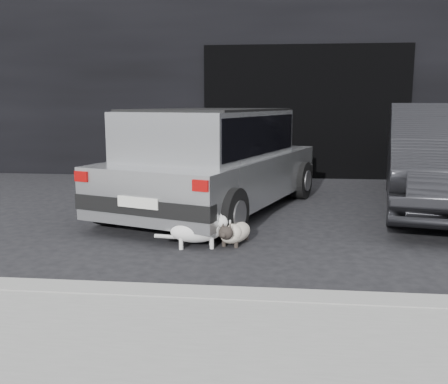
# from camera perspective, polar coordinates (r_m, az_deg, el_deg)

# --- Properties ---
(ground) EXTENTS (80.00, 80.00, 0.00)m
(ground) POSITION_cam_1_polar(r_m,az_deg,el_deg) (6.24, 1.62, -3.63)
(ground) COLOR black
(ground) RESTS_ON ground
(building_facade) EXTENTS (34.00, 4.00, 5.00)m
(building_facade) POSITION_cam_1_polar(r_m,az_deg,el_deg) (12.10, 8.93, 14.83)
(building_facade) COLOR black
(building_facade) RESTS_ON ground
(garage_opening) EXTENTS (4.00, 0.10, 2.60)m
(garage_opening) POSITION_cam_1_polar(r_m,az_deg,el_deg) (10.05, 9.27, 8.95)
(garage_opening) COLOR black
(garage_opening) RESTS_ON ground
(curb) EXTENTS (18.00, 0.25, 0.12)m
(curb) POSITION_cam_1_polar(r_m,az_deg,el_deg) (3.76, 14.03, -12.42)
(curb) COLOR gray
(curb) RESTS_ON ground
(silver_hatchback) EXTENTS (2.86, 4.17, 1.41)m
(silver_hatchback) POSITION_cam_1_polar(r_m,az_deg,el_deg) (6.84, -1.20, 4.13)
(silver_hatchback) COLOR #A9ABAE
(silver_hatchback) RESTS_ON ground
(second_car) EXTENTS (2.43, 4.73, 1.48)m
(second_car) POSITION_cam_1_polar(r_m,az_deg,el_deg) (7.68, 24.14, 3.70)
(second_car) COLOR black
(second_car) RESTS_ON ground
(cat_siamese) EXTENTS (0.41, 0.80, 0.28)m
(cat_siamese) POSITION_cam_1_polar(r_m,az_deg,el_deg) (5.31, 1.13, -4.66)
(cat_siamese) COLOR beige
(cat_siamese) RESTS_ON ground
(cat_white) EXTENTS (0.78, 0.36, 0.37)m
(cat_white) POSITION_cam_1_polar(r_m,az_deg,el_deg) (5.20, -2.78, -4.40)
(cat_white) COLOR silver
(cat_white) RESTS_ON ground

